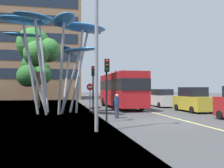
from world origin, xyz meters
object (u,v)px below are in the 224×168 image
object	(u,v)px
leaf_sculpture	(59,36)
car_parked_far	(162,98)
car_parked_mid	(193,100)
traffic_light_kerb_near	(107,77)
no_entry_sign	(90,93)
pedestrian	(117,106)
red_bus	(121,88)
street_lamp	(103,24)
traffic_light_kerb_far	(93,80)

from	to	relation	value
leaf_sculpture	car_parked_far	world-z (taller)	leaf_sculpture
car_parked_mid	car_parked_far	bearing A→B (deg)	92.36
traffic_light_kerb_near	car_parked_far	world-z (taller)	traffic_light_kerb_near
no_entry_sign	leaf_sculpture	bearing A→B (deg)	-179.63
car_parked_far	leaf_sculpture	bearing A→B (deg)	-155.64
leaf_sculpture	traffic_light_kerb_near	world-z (taller)	leaf_sculpture
pedestrian	no_entry_sign	xyz separation A→B (m)	(-1.31, 4.59, 0.82)
car_parked_far	no_entry_sign	distance (m)	10.22
red_bus	no_entry_sign	distance (m)	5.74
red_bus	car_parked_mid	xyz separation A→B (m)	(5.25, -5.40, -1.08)
traffic_light_kerb_near	street_lamp	size ratio (longest dim) A/B	0.47
car_parked_mid	street_lamp	xyz separation A→B (m)	(-9.58, -8.50, 4.22)
leaf_sculpture	traffic_light_kerb_far	distance (m)	4.81
traffic_light_kerb_far	car_parked_mid	size ratio (longest dim) A/B	0.85
leaf_sculpture	street_lamp	world-z (taller)	leaf_sculpture
traffic_light_kerb_far	leaf_sculpture	bearing A→B (deg)	153.36
street_lamp	leaf_sculpture	bearing A→B (deg)	102.53
red_bus	pedestrian	xyz separation A→B (m)	(-2.49, -8.87, -1.25)
no_entry_sign	street_lamp	bearing A→B (deg)	-93.15
red_bus	street_lamp	bearing A→B (deg)	-107.30
traffic_light_kerb_far	no_entry_sign	distance (m)	1.80
car_parked_mid	car_parked_far	world-z (taller)	car_parked_mid
red_bus	pedestrian	world-z (taller)	red_bus
car_parked_mid	red_bus	bearing A→B (deg)	134.15
traffic_light_kerb_far	pedestrian	bearing A→B (deg)	-69.03
leaf_sculpture	car_parked_mid	bearing A→B (deg)	-5.41
traffic_light_kerb_near	traffic_light_kerb_far	bearing A→B (deg)	92.13
traffic_light_kerb_near	pedestrian	size ratio (longest dim) A/B	2.31
leaf_sculpture	traffic_light_kerb_near	xyz separation A→B (m)	(2.94, -6.36, -3.67)
car_parked_far	traffic_light_kerb_near	bearing A→B (deg)	-126.41
traffic_light_kerb_near	street_lamp	distance (m)	4.14
traffic_light_kerb_far	no_entry_sign	xyz separation A→B (m)	(-0.09, 1.40, -1.13)
leaf_sculpture	no_entry_sign	xyz separation A→B (m)	(2.67, 0.02, -4.82)
street_lamp	pedestrian	size ratio (longest dim) A/B	4.93
car_parked_far	street_lamp	world-z (taller)	street_lamp
car_parked_far	no_entry_sign	xyz separation A→B (m)	(-8.79, -5.17, 0.73)
car_parked_mid	leaf_sculpture	bearing A→B (deg)	174.59
traffic_light_kerb_near	no_entry_sign	bearing A→B (deg)	92.45
car_parked_far	street_lamp	distance (m)	18.01
red_bus	traffic_light_kerb_far	distance (m)	6.82
red_bus	car_parked_far	xyz separation A→B (m)	(4.99, 0.89, -1.15)
no_entry_sign	car_parked_mid	bearing A→B (deg)	-7.10
leaf_sculpture	no_entry_sign	world-z (taller)	leaf_sculpture
street_lamp	car_parked_far	bearing A→B (deg)	57.80
traffic_light_kerb_near	no_entry_sign	size ratio (longest dim) A/B	1.56
red_bus	leaf_sculpture	bearing A→B (deg)	-146.41
leaf_sculpture	traffic_light_kerb_far	size ratio (longest dim) A/B	2.52
car_parked_mid	pedestrian	distance (m)	8.48
car_parked_mid	pedestrian	world-z (taller)	car_parked_mid
traffic_light_kerb_far	no_entry_sign	bearing A→B (deg)	93.58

